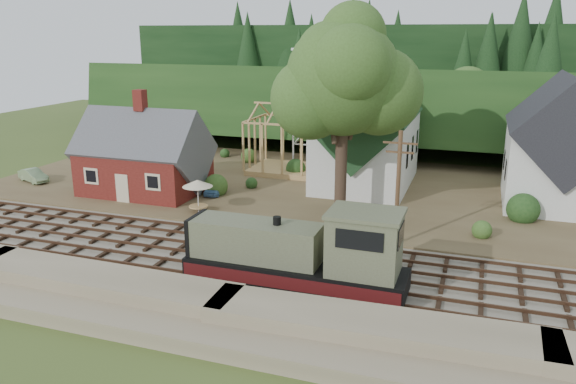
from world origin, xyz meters
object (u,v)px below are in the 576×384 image
(car_green, at_px, (33,175))
(patio_set, at_px, (198,185))
(car_blue, at_px, (216,188))
(locomotive, at_px, (303,255))

(car_green, distance_m, patio_set, 19.58)
(car_blue, height_order, patio_set, patio_set)
(locomotive, distance_m, patio_set, 15.63)
(locomotive, height_order, car_green, locomotive)
(car_blue, bearing_deg, locomotive, -55.63)
(locomotive, relative_size, car_green, 3.31)
(patio_set, bearing_deg, locomotive, -40.58)
(car_green, bearing_deg, patio_set, -78.52)
(car_blue, xyz_separation_m, patio_set, (1.05, -5.17, 1.69))
(car_blue, distance_m, patio_set, 5.54)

